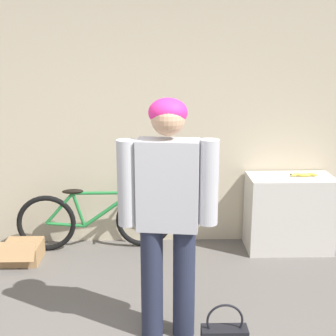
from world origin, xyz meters
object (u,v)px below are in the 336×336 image
object	(u,v)px
person	(168,204)
bicycle	(96,220)
cardboard_box	(23,252)
banana	(303,175)

from	to	relation	value
person	bicycle	xyz separation A→B (m)	(-0.73, 1.56, -0.71)
person	cardboard_box	world-z (taller)	person
banana	cardboard_box	xyz separation A→B (m)	(-2.88, -0.23, -0.73)
banana	cardboard_box	world-z (taller)	banana
person	banana	size ratio (longest dim) A/B	6.20
bicycle	banana	bearing A→B (deg)	-6.13
banana	person	bearing A→B (deg)	-133.58
banana	cardboard_box	size ratio (longest dim) A/B	0.66
person	cardboard_box	xyz separation A→B (m)	(-1.44, 1.28, -0.94)
bicycle	cardboard_box	size ratio (longest dim) A/B	3.79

